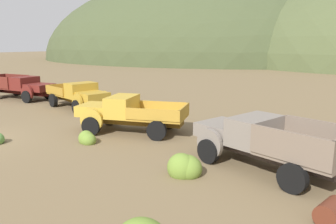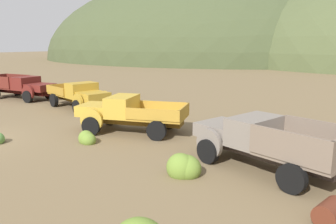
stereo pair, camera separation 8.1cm
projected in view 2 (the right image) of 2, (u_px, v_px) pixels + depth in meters
hill_far_left at (196, 59)px, 97.85m from camera, size 96.25×74.18×45.31m
truck_oxblood at (25, 87)px, 27.30m from camera, size 6.53×2.76×1.91m
truck_mustard at (82, 95)px, 23.13m from camera, size 6.30×3.69×1.89m
truck_faded_yellow at (124, 113)px, 17.24m from camera, size 6.00×3.73×1.89m
truck_primer_gray at (257, 140)px, 12.33m from camera, size 6.05×3.86×1.91m
oil_drum_spare at (330, 212)px, 8.45m from camera, size 0.84×1.03×0.62m
bush_front_right at (149, 112)px, 20.92m from camera, size 1.22×1.13×1.33m
bush_lone_scrub at (183, 168)px, 11.60m from camera, size 1.23×1.08×1.04m
bush_between_trucks at (87, 139)px, 15.35m from camera, size 0.94×0.71×0.76m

